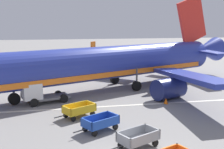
# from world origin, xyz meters

# --- Properties ---
(apron_stripe) EXTENTS (120.00, 0.36, 0.01)m
(apron_stripe) POSITION_xyz_m (0.00, 10.75, 0.01)
(apron_stripe) COLOR silver
(apron_stripe) RESTS_ON ground
(airplane) EXTENTS (35.87, 29.34, 11.34)m
(airplane) POSITION_xyz_m (2.30, 17.54, 3.05)
(airplane) COLOR #28389E
(airplane) RESTS_ON ground
(baggage_cart_third_in_row) EXTENTS (3.51, 2.36, 1.07)m
(baggage_cart_third_in_row) POSITION_xyz_m (0.67, 1.95, 0.60)
(baggage_cart_third_in_row) COLOR gray
(baggage_cart_third_in_row) RESTS_ON ground
(baggage_cart_fourth_in_row) EXTENTS (3.46, 2.44, 1.07)m
(baggage_cart_fourth_in_row) POSITION_xyz_m (-1.26, 5.06, 0.60)
(baggage_cart_fourth_in_row) COLOR #234CB2
(baggage_cart_fourth_in_row) RESTS_ON ground
(baggage_cart_far_end) EXTENTS (3.46, 2.44, 1.07)m
(baggage_cart_far_end) POSITION_xyz_m (-2.53, 8.29, 0.60)
(baggage_cart_far_end) COLOR gold
(baggage_cart_far_end) RESTS_ON ground
(service_truck_beside_carts) EXTENTS (4.75, 3.14, 2.10)m
(service_truck_beside_carts) POSITION_xyz_m (-6.21, 12.91, 1.10)
(service_truck_beside_carts) COLOR slate
(service_truck_beside_carts) RESTS_ON ground
(traffic_cone_near_plane) EXTENTS (0.42, 0.42, 0.55)m
(traffic_cone_near_plane) POSITION_xyz_m (5.89, 10.61, 0.28)
(traffic_cone_near_plane) COLOR orange
(traffic_cone_near_plane) RESTS_ON ground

